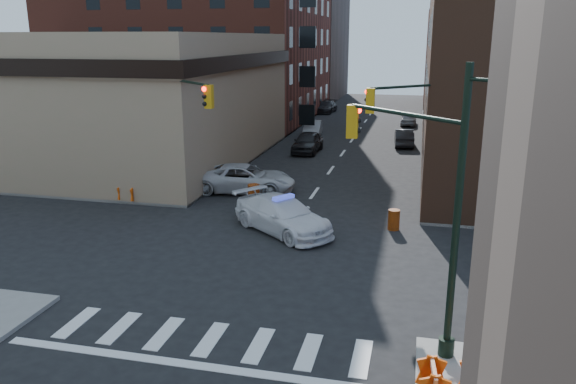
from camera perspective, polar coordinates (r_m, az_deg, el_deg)
The scene contains 28 objects.
ground at distance 23.32m, azimuth -1.88°, elevation -6.54°, with size 140.00×140.00×0.00m, color black.
sidewalk_nw at distance 61.43m, azimuth -14.86°, elevation 6.82°, with size 34.00×54.50×0.15m, color gray.
bank_building at distance 43.92m, azimuth -18.17°, elevation 9.15°, with size 22.00×22.00×9.00m, color #90775E.
apartment_block at distance 65.58m, azimuth -8.86°, elevation 18.12°, with size 25.00×25.00×24.00m, color maroon.
commercial_row_ne at distance 44.01m, azimuth 23.33°, elevation 11.96°, with size 14.00×34.00×14.00m, color #513120.
filler_nw at distance 85.66m, azimuth -1.47°, elevation 14.94°, with size 20.00×18.00×16.00m, color brown.
filler_ne at distance 79.35m, azimuth 19.74°, elevation 12.58°, with size 16.00×16.00×12.00m, color maroon.
signal_pole_se at distance 15.89m, azimuth 14.03°, elevation -0.03°, with size 5.40×5.27×8.00m.
signal_pole_nw at distance 28.97m, azimuth -10.47°, elevation 6.47°, with size 3.58×3.67×8.00m.
signal_pole_ne at distance 26.58m, azimuth 13.44°, elevation 5.51°, with size 3.67×3.58×8.00m.
tree_ne_near at distance 47.19m, azimuth 15.53°, elevation 8.50°, with size 3.00×3.00×4.85m.
tree_ne_far at distance 55.15m, azimuth 15.28°, elevation 9.45°, with size 3.00×3.00×4.85m.
police_car at distance 25.92m, azimuth -0.55°, elevation -2.36°, with size 2.25×5.54×1.61m, color white.
pickup at distance 32.71m, azimuth -4.39°, elevation 1.38°, with size 2.68×5.82×1.62m, color silver.
parked_car_wnear at distance 44.16m, azimuth 2.00°, elevation 5.08°, with size 1.89×4.69×1.60m, color black.
parked_car_wfar at distance 51.55m, azimuth 2.55°, elevation 6.45°, with size 1.48×4.23×1.40m, color gray.
parked_car_wdeep at distance 68.21m, azimuth 3.92°, elevation 8.63°, with size 1.94×4.78×1.39m, color black.
parked_car_enear at distance 47.78m, azimuth 11.70°, elevation 5.45°, with size 1.49×4.29×1.41m, color black.
parked_car_efar at distance 59.39m, azimuth 12.16°, elevation 7.27°, with size 1.53×3.81×1.30m, color #93959B.
pedestrian_a at distance 34.03m, azimuth -16.28°, elevation 1.83°, with size 0.68×0.45×1.87m, color black.
pedestrian_b at distance 32.15m, azimuth -16.92°, elevation 1.07°, with size 0.95×0.74×1.95m, color black.
pedestrian_c at distance 32.26m, azimuth -17.15°, elevation 0.88°, with size 1.00×0.42×1.71m, color #202430.
barrel_road at distance 26.76m, azimuth 10.70°, elevation -2.78°, with size 0.54×0.54×0.97m, color #F23F0B.
barrel_bank at distance 30.18m, azimuth -3.50°, elevation -0.28°, with size 0.63×0.63×1.13m, color #D5400A.
barricade_se_a at distance 16.94m, azimuth 21.75°, elevation -14.35°, with size 1.26×0.63×0.94m, color red, non-canonical shape.
barricade_se_b at distance 14.94m, azimuth 14.50°, elevation -18.19°, with size 1.13×0.56×0.84m, color red, non-canonical shape.
barricade_nw_a at distance 31.68m, azimuth -15.94°, elevation -0.12°, with size 1.08×0.54×0.81m, color #CB5609, non-canonical shape.
barricade_nw_b at distance 34.82m, azimuth -17.74°, elevation 1.22°, with size 1.25×0.62×0.93m, color #DF520A, non-canonical shape.
Camera 1 is at (5.69, -20.87, 8.72)m, focal length 35.00 mm.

